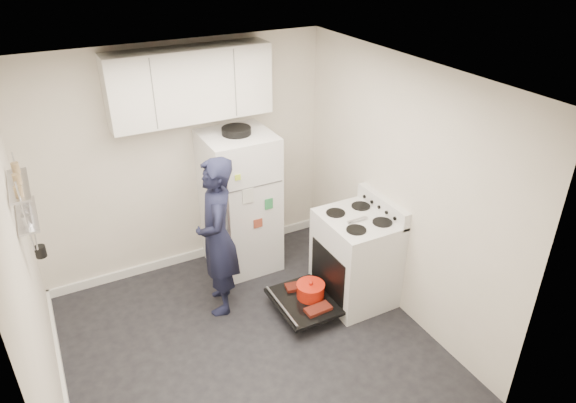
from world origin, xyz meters
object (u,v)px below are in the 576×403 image
open_oven_door (306,296)px  refrigerator (240,202)px  electric_range (354,259)px  person (217,237)px

open_oven_door → refrigerator: (-0.23, 1.09, 0.61)m
electric_range → person: bearing=158.3°
electric_range → person: person is taller
refrigerator → person: size_ratio=1.01×
open_oven_door → person: bearing=145.4°
refrigerator → person: (-0.48, -0.60, 0.02)m
open_oven_door → refrigerator: size_ratio=0.42×
electric_range → person: 1.41m
refrigerator → person: bearing=-129.1°
electric_range → open_oven_door: electric_range is taller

